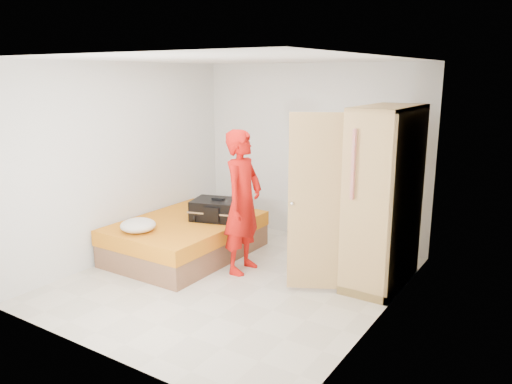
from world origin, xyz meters
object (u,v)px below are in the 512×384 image
Objects in this scene: bed at (186,238)px; round_cushion at (138,225)px; person at (243,202)px; suitcase at (218,210)px; wardrobe at (378,202)px.

round_cushion reaches higher than bed.
person is 2.21× the size of suitcase.
wardrobe is at bearing -10.62° from suitcase.
wardrobe is 1.17× the size of person.
person is 0.74m from suitcase.
suitcase is 1.12m from round_cushion.
suitcase reaches higher than round_cushion.
suitcase is at bearing -174.29° from wardrobe.
person is 1.36m from round_cushion.
person is (-1.54, -0.53, -0.10)m from wardrobe.
round_cushion is (-2.68, -1.21, -0.41)m from wardrobe.
bed is at bearing -156.14° from suitcase.
round_cushion is (-0.17, -0.71, 0.33)m from bed.
bed is 0.59m from suitcase.
bed is 1.13× the size of person.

